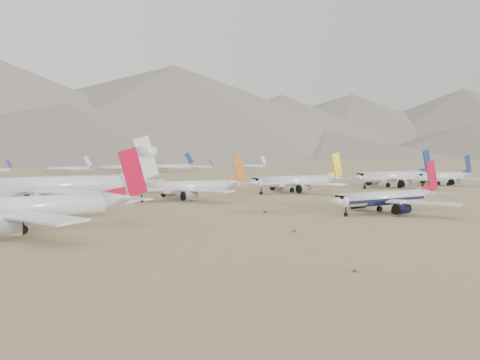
% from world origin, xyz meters
% --- Properties ---
extents(ground, '(7000.00, 7000.00, 0.00)m').
position_xyz_m(ground, '(0.00, 0.00, 0.00)').
color(ground, olive).
rests_on(ground, ground).
extents(main_airliner, '(40.12, 39.18, 14.16)m').
position_xyz_m(main_airliner, '(-2.01, -3.07, 3.89)').
color(main_airliner, white).
rests_on(main_airliner, ground).
extents(second_airliner, '(48.80, 47.70, 17.30)m').
position_xyz_m(second_airliner, '(-89.50, 14.81, 4.84)').
color(second_airliner, white).
rests_on(second_airliner, ground).
extents(row2_navy_widebody, '(52.49, 51.33, 18.67)m').
position_xyz_m(row2_navy_widebody, '(80.24, 61.71, 5.21)').
color(row2_navy_widebody, white).
rests_on(row2_navy_widebody, ground).
extents(row2_gold_tail, '(47.27, 46.23, 16.83)m').
position_xyz_m(row2_gold_tail, '(20.72, 62.47, 4.71)').
color(row2_gold_tail, white).
rests_on(row2_gold_tail, ground).
extents(row2_orange_tail, '(44.16, 43.20, 15.75)m').
position_xyz_m(row2_orange_tail, '(-31.11, 58.65, 4.42)').
color(row2_orange_tail, white).
rests_on(row2_orange_tail, ground).
extents(row2_white_trijet, '(62.22, 60.81, 22.05)m').
position_xyz_m(row2_white_trijet, '(-74.86, 59.51, 6.38)').
color(row2_white_trijet, white).
rests_on(row2_white_trijet, ground).
extents(row2_blue_far, '(44.98, 43.98, 15.98)m').
position_xyz_m(row2_blue_far, '(116.30, 59.59, 4.45)').
color(row2_blue_far, white).
rests_on(row2_blue_far, ground).
extents(distant_storage_row, '(468.74, 57.66, 16.35)m').
position_xyz_m(distant_storage_row, '(-30.27, 320.12, 4.44)').
color(distant_storage_row, silver).
rests_on(distant_storage_row, ground).
extents(mountain_range, '(7354.00, 3024.00, 470.00)m').
position_xyz_m(mountain_range, '(70.18, 1648.01, 190.32)').
color(mountain_range, slate).
rests_on(mountain_range, ground).
extents(foothills, '(4637.50, 1395.00, 155.00)m').
position_xyz_m(foothills, '(526.68, 1100.00, 67.15)').
color(foothills, slate).
rests_on(foothills, ground).
extents(desert_scrub, '(206.06, 121.67, 0.63)m').
position_xyz_m(desert_scrub, '(-30.36, -24.48, 0.29)').
color(desert_scrub, brown).
rests_on(desert_scrub, ground).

